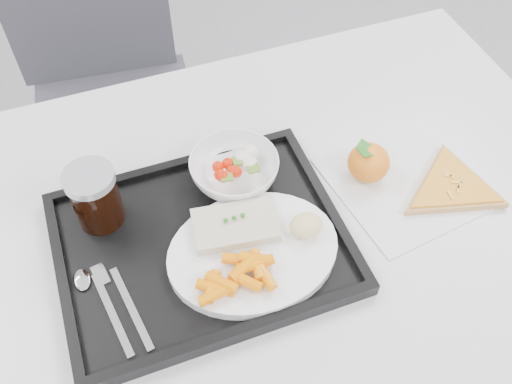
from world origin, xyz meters
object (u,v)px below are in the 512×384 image
at_px(table, 262,232).
at_px(salad_bowl, 234,169).
at_px(chair, 105,76).
at_px(dinner_plate, 253,252).
at_px(tangerine, 369,163).
at_px(pizza_slice, 452,187).
at_px(cola_glass, 95,196).
at_px(tray, 202,244).

bearing_deg(table, salad_bowl, 110.04).
bearing_deg(salad_bowl, table, -69.96).
height_order(chair, dinner_plate, chair).
bearing_deg(dinner_plate, salad_bowl, 81.43).
height_order(table, tangerine, tangerine).
bearing_deg(pizza_slice, chair, 122.74).
height_order(dinner_plate, pizza_slice, dinner_plate).
xyz_separation_m(table, salad_bowl, (-0.03, 0.07, 0.11)).
distance_m(salad_bowl, cola_glass, 0.23).
xyz_separation_m(dinner_plate, tangerine, (0.25, 0.09, 0.01)).
height_order(table, chair, chair).
xyz_separation_m(table, tangerine, (0.20, 0.01, 0.10)).
xyz_separation_m(chair, tangerine, (0.37, -0.69, 0.25)).
distance_m(table, tray, 0.14).
bearing_deg(cola_glass, salad_bowl, 0.67).
bearing_deg(tangerine, salad_bowl, 164.30).
xyz_separation_m(cola_glass, pizza_slice, (0.58, -0.14, -0.06)).
height_order(table, cola_glass, cola_glass).
xyz_separation_m(table, dinner_plate, (-0.05, -0.09, 0.09)).
relative_size(table, tangerine, 13.22).
xyz_separation_m(salad_bowl, pizza_slice, (0.35, -0.14, -0.03)).
bearing_deg(dinner_plate, table, 61.19).
bearing_deg(cola_glass, tray, -36.66).
bearing_deg(dinner_plate, tray, 143.08).
relative_size(chair, cola_glass, 8.61).
bearing_deg(table, dinner_plate, -118.81).
distance_m(table, dinner_plate, 0.14).
bearing_deg(tray, pizza_slice, -5.03).
height_order(tangerine, pizza_slice, tangerine).
bearing_deg(salad_bowl, cola_glass, -179.33).
bearing_deg(chair, pizza_slice, -57.26).
relative_size(dinner_plate, cola_glass, 2.50).
distance_m(salad_bowl, tangerine, 0.23).
bearing_deg(table, cola_glass, 165.54).
height_order(chair, pizza_slice, chair).
distance_m(chair, tangerine, 0.83).
relative_size(tray, dinner_plate, 1.67).
bearing_deg(tray, dinner_plate, -36.92).
bearing_deg(cola_glass, chair, 82.77).
distance_m(cola_glass, tangerine, 0.46).
xyz_separation_m(tangerine, pizza_slice, (0.12, -0.08, -0.02)).
xyz_separation_m(tray, tangerine, (0.32, 0.04, 0.03)).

